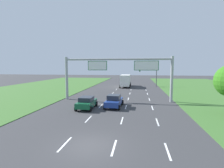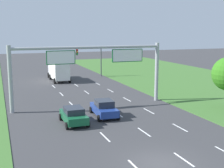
# 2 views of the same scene
# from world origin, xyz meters

# --- Properties ---
(ground_plane) EXTENTS (200.00, 200.00, 0.00)m
(ground_plane) POSITION_xyz_m (0.00, 0.00, 0.00)
(ground_plane) COLOR #38383A
(lane_dashes_inner_left) EXTENTS (0.14, 50.40, 0.01)m
(lane_dashes_inner_left) POSITION_xyz_m (-1.75, 6.00, 0.00)
(lane_dashes_inner_left) COLOR white
(lane_dashes_inner_left) RESTS_ON ground_plane
(lane_dashes_inner_right) EXTENTS (0.14, 50.40, 0.01)m
(lane_dashes_inner_right) POSITION_xyz_m (1.75, 6.00, 0.00)
(lane_dashes_inner_right) COLOR white
(lane_dashes_inner_right) RESTS_ON ground_plane
(lane_dashes_slip) EXTENTS (0.14, 50.40, 0.01)m
(lane_dashes_slip) POSITION_xyz_m (5.25, 6.00, 0.00)
(lane_dashes_slip) COLOR white
(lane_dashes_slip) RESTS_ON ground_plane
(car_near_red) EXTENTS (2.30, 4.47, 1.66)m
(car_near_red) POSITION_xyz_m (0.15, 11.81, 0.82)
(car_near_red) COLOR navy
(car_near_red) RESTS_ON ground_plane
(car_lead_silver) EXTENTS (2.12, 4.06, 1.55)m
(car_lead_silver) POSITION_xyz_m (-3.26, 10.41, 0.79)
(car_lead_silver) COLOR #145633
(car_lead_silver) RESTS_ON ground_plane
(box_truck) EXTENTS (2.71, 7.99, 3.26)m
(box_truck) POSITION_xyz_m (0.07, 35.53, 1.75)
(box_truck) COLOR silver
(box_truck) RESTS_ON ground_plane
(sign_gantry) EXTENTS (17.24, 0.44, 7.00)m
(sign_gantry) POSITION_xyz_m (0.24, 16.31, 4.91)
(sign_gantry) COLOR #9EA0A5
(sign_gantry) RESTS_ON ground_plane
(traffic_light_mast) EXTENTS (4.76, 0.49, 5.60)m
(traffic_light_mast) POSITION_xyz_m (6.39, 37.49, 3.87)
(traffic_light_mast) COLOR #47494F
(traffic_light_mast) RESTS_ON ground_plane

